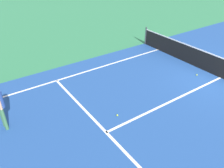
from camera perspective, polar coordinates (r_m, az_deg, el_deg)
name	(u,v)px	position (r m, az deg, el deg)	size (l,w,h in m)	color
ground_plane	(220,78)	(11.73, 25.60, 1.44)	(60.00, 60.00, 0.00)	#337F51
court_surface_inbounds	(220,78)	(11.73, 25.60, 1.44)	(10.62, 24.40, 0.00)	#234C93
line_sideline_left	(66,78)	(10.79, -11.55, 1.55)	(0.10, 11.89, 0.01)	white
line_service_near	(106,132)	(7.63, -1.48, -12.06)	(8.22, 0.10, 0.01)	white
line_center_service	(173,100)	(9.36, 15.13, -3.97)	(0.10, 6.40, 0.01)	white
net	(223,68)	(11.52, 26.15, 3.56)	(10.56, 0.09, 1.07)	#33383D
tennis_ball_near_net	(197,75)	(11.48, 20.56, 2.16)	(0.07, 0.07, 0.07)	#CCE033
tennis_ball_mid_court	(117,115)	(8.25, 1.35, -7.85)	(0.07, 0.07, 0.07)	#CCE033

